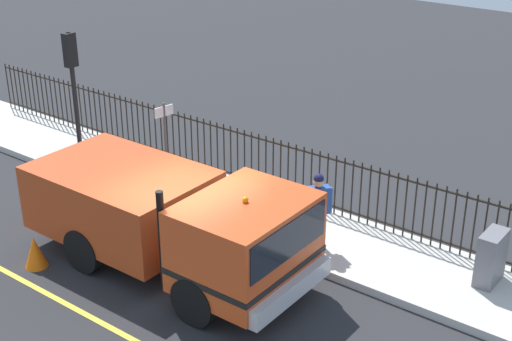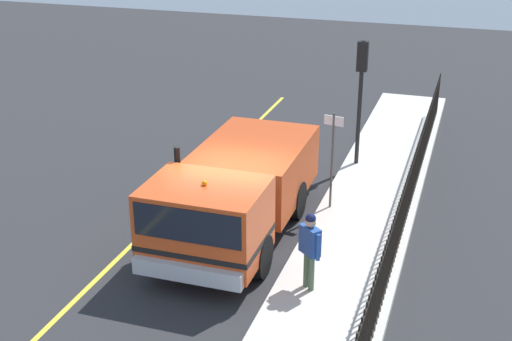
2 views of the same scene
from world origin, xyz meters
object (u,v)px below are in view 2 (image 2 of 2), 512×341
(traffic_cone, at_px, (209,178))
(street_sign, at_px, (333,150))
(work_truck, at_px, (233,192))
(worker_standing, at_px, (310,243))
(traffic_light_near, at_px, (361,78))

(traffic_cone, xyz_separation_m, street_sign, (3.53, -0.43, 1.41))
(work_truck, xyz_separation_m, street_sign, (1.88, 2.10, 0.51))
(work_truck, height_order, worker_standing, work_truck)
(work_truck, relative_size, street_sign, 2.48)
(work_truck, bearing_deg, street_sign, -131.98)
(traffic_cone, bearing_deg, worker_standing, -47.72)
(worker_standing, height_order, traffic_cone, worker_standing)
(worker_standing, xyz_separation_m, traffic_cone, (-3.96, 4.35, -0.88))
(worker_standing, bearing_deg, street_sign, -44.50)
(traffic_cone, distance_m, street_sign, 3.83)
(traffic_light_near, bearing_deg, street_sign, 87.58)
(traffic_cone, bearing_deg, work_truck, -56.93)
(work_truck, distance_m, street_sign, 2.87)
(worker_standing, bearing_deg, traffic_light_near, -47.91)
(work_truck, xyz_separation_m, traffic_light_near, (1.96, 5.31, 1.54))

